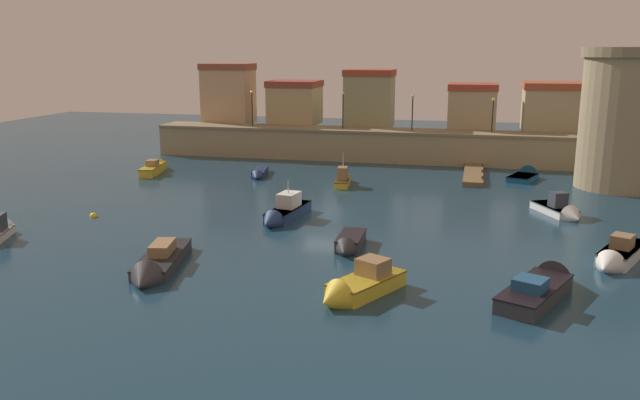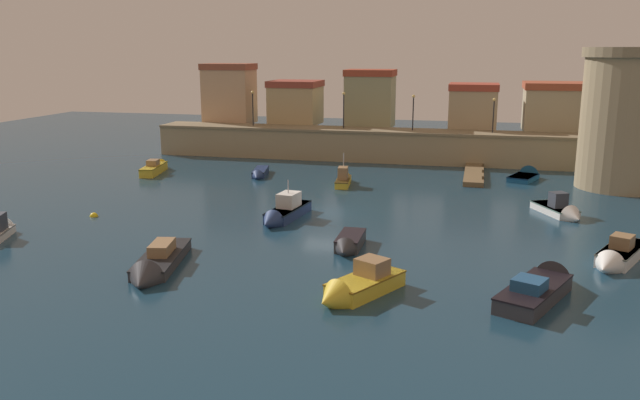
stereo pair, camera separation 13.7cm
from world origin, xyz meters
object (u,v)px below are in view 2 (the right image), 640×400
(moored_boat_3, at_px, (541,286))
(moored_boat_8, at_px, (156,264))
(quay_lamp_1, at_px, (344,104))
(quay_lamp_3, at_px, (494,110))
(moored_boat_6, at_px, (344,179))
(moored_boat_7, at_px, (527,176))
(fortress_tower, at_px, (627,118))
(moored_boat_4, at_px, (356,286))
(moored_boat_11, at_px, (618,256))
(moored_boat_9, at_px, (349,243))
(moored_boat_1, at_px, (259,173))
(quay_lamp_2, at_px, (413,107))
(moored_boat_5, at_px, (562,211))
(mooring_buoy_0, at_px, (94,216))
(moored_boat_10, at_px, (156,167))
(moored_boat_0, at_px, (284,212))

(moored_boat_3, relative_size, moored_boat_8, 0.91)
(quay_lamp_1, distance_m, quay_lamp_3, 15.29)
(moored_boat_6, relative_size, moored_boat_7, 1.02)
(moored_boat_6, height_order, moored_boat_7, moored_boat_6)
(quay_lamp_3, xyz_separation_m, moored_boat_7, (3.11, -6.70, -5.33))
(fortress_tower, bearing_deg, moored_boat_4, -119.82)
(moored_boat_7, height_order, moored_boat_11, moored_boat_11)
(moored_boat_8, xyz_separation_m, moored_boat_9, (9.19, 6.18, 0.02))
(moored_boat_1, xyz_separation_m, moored_boat_4, (14.30, -27.40, 0.21))
(quay_lamp_2, height_order, moored_boat_5, quay_lamp_2)
(fortress_tower, distance_m, moored_boat_11, 22.64)
(fortress_tower, relative_size, quay_lamp_2, 3.19)
(moored_boat_11, bearing_deg, moored_boat_6, -107.57)
(moored_boat_3, bearing_deg, quay_lamp_3, 27.02)
(moored_boat_6, height_order, moored_boat_11, moored_boat_6)
(moored_boat_1, bearing_deg, mooring_buoy_0, -32.36)
(moored_boat_8, bearing_deg, moored_boat_10, -164.43)
(quay_lamp_2, xyz_separation_m, moored_boat_4, (1.45, -38.71, -5.18))
(moored_boat_0, bearing_deg, quay_lamp_2, 174.09)
(quay_lamp_1, distance_m, moored_boat_3, 40.72)
(quay_lamp_1, height_order, moored_boat_10, quay_lamp_1)
(moored_boat_3, distance_m, moored_boat_8, 19.61)
(fortress_tower, distance_m, moored_boat_3, 29.33)
(moored_boat_4, xyz_separation_m, moored_boat_10, (-24.57, 26.98, -0.03))
(moored_boat_9, relative_size, mooring_buoy_0, 7.43)
(quay_lamp_2, height_order, mooring_buoy_0, quay_lamp_2)
(moored_boat_5, bearing_deg, moored_boat_11, -17.03)
(moored_boat_8, xyz_separation_m, mooring_buoy_0, (-9.77, 9.48, -0.38))
(moored_boat_3, relative_size, moored_boat_7, 1.48)
(moored_boat_11, bearing_deg, moored_boat_1, -100.01)
(quay_lamp_2, height_order, moored_boat_7, quay_lamp_2)
(quay_lamp_2, height_order, moored_boat_10, quay_lamp_2)
(quay_lamp_1, relative_size, moored_boat_10, 0.61)
(moored_boat_0, xyz_separation_m, moored_boat_4, (7.53, -12.83, -0.03))
(moored_boat_7, xyz_separation_m, mooring_buoy_0, (-30.44, -21.50, -0.25))
(moored_boat_8, bearing_deg, quay_lamp_2, 153.73)
(quay_lamp_1, bearing_deg, moored_boat_3, -64.61)
(quay_lamp_1, bearing_deg, moored_boat_6, -78.01)
(quay_lamp_3, distance_m, moored_boat_9, 33.00)
(moored_boat_1, xyz_separation_m, moored_boat_7, (23.95, 4.62, -0.05))
(moored_boat_3, bearing_deg, moored_boat_7, 21.75)
(moored_boat_9, xyz_separation_m, moored_boat_11, (14.83, 0.96, 0.07))
(moored_boat_4, height_order, moored_boat_10, moored_boat_4)
(moored_boat_3, xyz_separation_m, moored_boat_4, (-8.56, -2.25, 0.05))
(moored_boat_0, xyz_separation_m, moored_boat_3, (16.09, -10.59, -0.08))
(fortress_tower, distance_m, moored_boat_5, 13.89)
(quay_lamp_1, bearing_deg, fortress_tower, -19.08)
(moored_boat_5, distance_m, moored_boat_6, 18.65)
(moored_boat_6, xyz_separation_m, moored_boat_9, (4.16, -18.48, -0.10))
(moored_boat_4, distance_m, moored_boat_5, 21.59)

